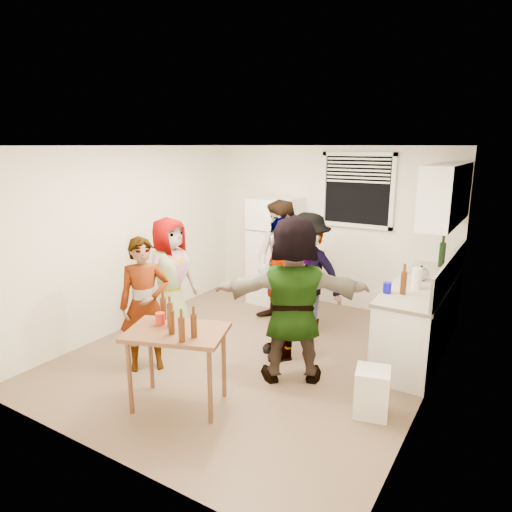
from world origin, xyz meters
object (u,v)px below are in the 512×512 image
Objects in this scene: refrigerator at (275,251)px; guest_grey at (173,335)px; blue_cup at (387,293)px; beer_bottle_table at (194,337)px; red_cup at (161,325)px; kettle at (420,280)px; guest_back_right at (306,332)px; wine_bottle at (441,267)px; guest_back_left at (281,323)px; guest_black at (281,355)px; guest_stripe at (149,367)px; beer_bottle_counter at (403,294)px; trash_bin at (372,390)px; serving_table at (180,404)px; guest_orange at (292,377)px.

guest_grey is at bearing -104.12° from refrigerator.
blue_cup is 0.55× the size of beer_bottle_table.
red_cup is at bearing -137.89° from guest_grey.
guest_back_right is (-1.40, -0.26, -0.90)m from kettle.
wine_bottle reaches higher than blue_cup.
guest_back_left reaches higher than guest_black.
beer_bottle_table is 0.14× the size of guest_stripe.
beer_bottle_counter is 0.17× the size of guest_stripe.
beer_bottle_table is 1.80× the size of red_cup.
beer_bottle_counter is at bearing -95.88° from wine_bottle.
refrigerator is 5.07× the size of wine_bottle.
kettle is at bearing 85.72° from beer_bottle_counter.
blue_cup is 0.07× the size of guest_back_right.
kettle is 1.85m from trash_bin.
refrigerator is 1.82× the size of serving_table.
beer_bottle_counter is 0.15× the size of guest_back_right.
guest_orange is at bearing -139.29° from beer_bottle_counter.
guest_back_left is 1.08× the size of guest_back_right.
kettle reaches higher than guest_back_left.
guest_black is at bearing -80.15° from guest_orange.
guest_orange is (0.84, -1.32, 0.00)m from guest_back_left.
guest_orange reaches higher than guest_black.
guest_back_right is at bearing 82.59° from serving_table.
blue_cup is (-0.21, -0.72, 0.00)m from kettle.
kettle is at bearing 83.40° from guest_black.
wine_bottle reaches higher than guest_black.
beer_bottle_table is at bearing -69.12° from guest_stripe.
kettle is 0.14× the size of guest_back_right.
guest_back_left is (0.69, 1.98, 0.00)m from guest_stripe.
guest_back_right is at bearing 163.03° from beer_bottle_counter.
red_cup is 1.60m from guest_orange.
refrigerator is 1.00× the size of guest_black.
guest_back_right is at bearing 158.62° from blue_cup.
beer_bottle_counter is at bearing 18.68° from blue_cup.
refrigerator reaches higher than beer_bottle_table.
kettle is 0.13× the size of guest_back_left.
kettle is 3.19m from serving_table.
refrigerator reaches higher than red_cup.
blue_cup reaches higher than guest_orange.
refrigerator is 2.18m from guest_black.
guest_black is 0.93× the size of guest_orange.
guest_stripe is 0.86× the size of guest_back_left.
trash_bin is 2.13m from red_cup.
beer_bottle_table reaches higher than serving_table.
trash_bin is 0.26× the size of guest_back_left.
refrigerator reaches higher than guest_back_right.
guest_grey is 1.82m from guest_back_right.
beer_bottle_table is 2.46m from guest_back_right.
guest_back_right is (0.52, 2.27, -0.79)m from red_cup.
red_cup is (0.47, -3.19, -0.06)m from refrigerator.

